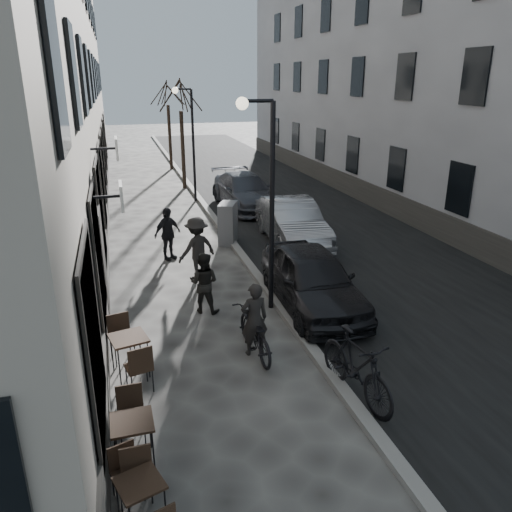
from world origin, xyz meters
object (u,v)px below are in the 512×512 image
car_mid (292,222)px  moped (356,367)px  pedestrian_mid (197,248)px  pedestrian_far (168,234)px  utility_cabinet (228,223)px  car_near (312,279)px  tree_near (180,95)px  bistro_set_b (133,437)px  bicycle (254,333)px  streetlamp_far (189,132)px  bistro_set_a (141,498)px  streetlamp_near (265,184)px  bistro_set_c (130,352)px  tree_far (167,92)px  car_far (245,191)px  pedestrian_near (204,283)px

car_mid → moped: size_ratio=2.19×
pedestrian_mid → pedestrian_far: 1.93m
utility_cabinet → car_near: bearing=-56.8°
tree_near → pedestrian_mid: size_ratio=3.14×
bistro_set_b → bicycle: 3.64m
utility_cabinet → pedestrian_mid: size_ratio=0.79×
streetlamp_far → bistro_set_a: bearing=-100.7°
pedestrian_far → utility_cabinet: bearing=-5.8°
streetlamp_near → bistro_set_c: streetlamp_near is taller
car_near → tree_far: bearing=94.5°
utility_cabinet → moped: utility_cabinet is taller
utility_cabinet → car_mid: car_mid is taller
pedestrian_mid → bistro_set_c: bearing=41.7°
streetlamp_far → car_near: streetlamp_far is taller
car_near → tree_near: bearing=95.7°
streetlamp_near → moped: streetlamp_near is taller
utility_cabinet → bistro_set_a: bearing=-83.9°
streetlamp_near → car_mid: size_ratio=1.10×
utility_cabinet → car_near: size_ratio=0.32×
bistro_set_b → moped: moped is taller
bicycle → car_mid: bearing=-119.0°
car_near → car_far: (0.93, 10.37, -0.02)m
utility_cabinet → pedestrian_mid: (-1.55, -2.92, 0.19)m
moped → car_mid: bearing=69.0°
utility_cabinet → pedestrian_mid: 3.31m
streetlamp_near → pedestrian_mid: size_ratio=2.81×
car_near → car_far: 10.41m
car_mid → pedestrian_far: bearing=-170.2°
car_near → bistro_set_a: bearing=-127.8°
car_near → moped: car_near is taller
tree_near → streetlamp_near: bearing=-90.3°
streetlamp_far → utility_cabinet: (0.27, -6.63, -2.45)m
pedestrian_mid → pedestrian_near: bearing=60.9°
car_far → streetlamp_near: bearing=-105.5°
utility_cabinet → moped: (0.25, -9.37, -0.08)m
streetlamp_near → tree_far: tree_far is taller
bistro_set_a → car_near: size_ratio=0.32×
car_near → streetlamp_near: bearing=170.3°
pedestrian_mid → car_near: 3.64m
streetlamp_near → car_mid: bearing=63.3°
bicycle → streetlamp_near: bearing=-115.7°
car_mid → moped: (-1.89, -8.79, -0.13)m
bistro_set_b → pedestrian_far: (1.47, 8.88, 0.38)m
streetlamp_near → moped: size_ratio=2.41×
bistro_set_c → bicycle: bicycle is taller
streetlamp_far → bistro_set_b: 17.17m
streetlamp_far → bistro_set_b: bearing=-101.5°
bistro_set_b → bistro_set_c: bearing=87.9°
bistro_set_a → utility_cabinet: utility_cabinet is taller
streetlamp_far → bicycle: (-0.82, -14.04, -2.68)m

